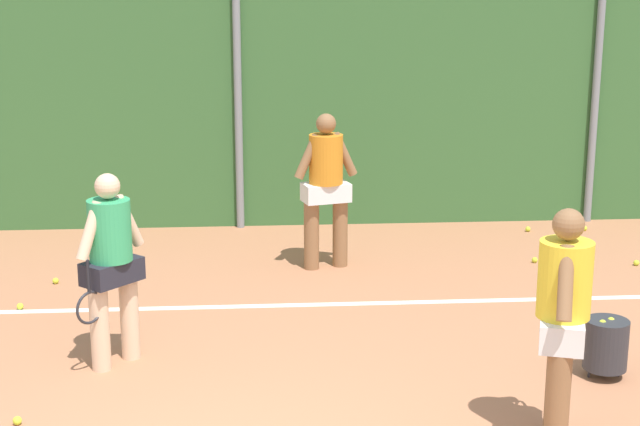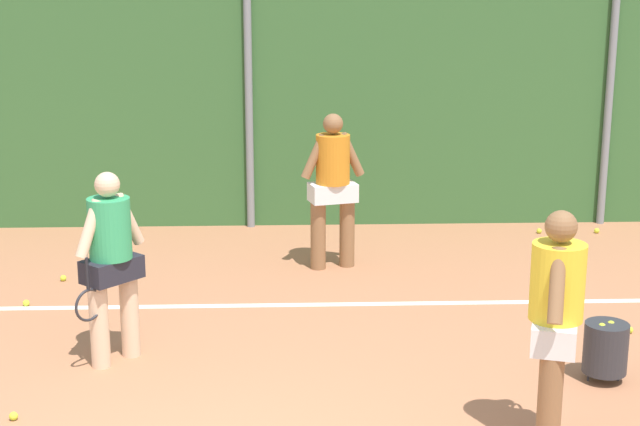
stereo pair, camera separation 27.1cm
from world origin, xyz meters
name	(u,v)px [view 2 (the right image)]	position (x,y,z in m)	size (l,w,h in m)	color
ground_plane	(233,372)	(0.00, 2.04, 0.00)	(27.26, 27.26, 0.00)	#B2704C
hedge_fence_backdrop	(249,99)	(0.00, 6.94, 1.65)	(16.09, 0.25, 3.31)	#386633
fence_post_center	(249,93)	(0.00, 6.77, 1.75)	(0.10, 0.10, 3.51)	gray
fence_post_right	(610,92)	(4.64, 6.77, 1.75)	(0.10, 0.10, 3.51)	gray
court_baseline_paint	(241,305)	(0.00, 3.69, 0.00)	(11.76, 0.10, 0.01)	white
player_foreground_near	(555,318)	(2.30, 0.67, 0.97)	(0.43, 0.79, 1.73)	#8C603D
player_midcourt	(111,257)	(-1.02, 2.33, 0.93)	(0.54, 0.64, 1.67)	beige
player_backcourt_far	(333,182)	(0.98, 4.96, 0.99)	(0.72, 0.42, 1.76)	#8C603D
ball_hopper	(606,348)	(3.06, 1.76, 0.29)	(0.36, 0.36, 0.51)	#2D2D33
tennis_ball_1	(63,278)	(-1.97, 4.56, 0.03)	(0.07, 0.07, 0.07)	#CCDB33
tennis_ball_2	(539,231)	(3.70, 6.29, 0.03)	(0.07, 0.07, 0.07)	#CCDB33
tennis_ball_3	(597,231)	(4.44, 6.27, 0.03)	(0.07, 0.07, 0.07)	#CCDB33
tennis_ball_4	(26,303)	(-2.16, 3.77, 0.03)	(0.07, 0.07, 0.07)	#CCDB33
tennis_ball_5	(543,262)	(3.40, 4.95, 0.03)	(0.07, 0.07, 0.07)	#CCDB33
tennis_ball_7	(14,416)	(-1.61, 1.22, 0.03)	(0.07, 0.07, 0.07)	#CCDB33
tennis_ball_8	(630,330)	(3.65, 2.81, 0.03)	(0.07, 0.07, 0.07)	#CCDB33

